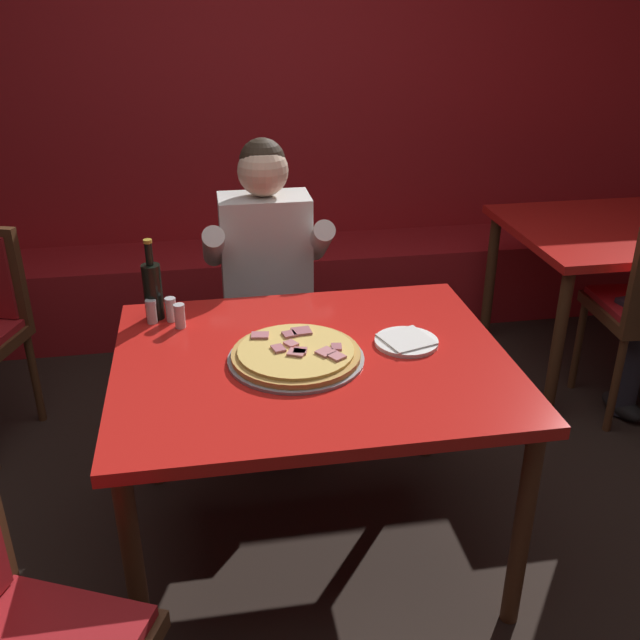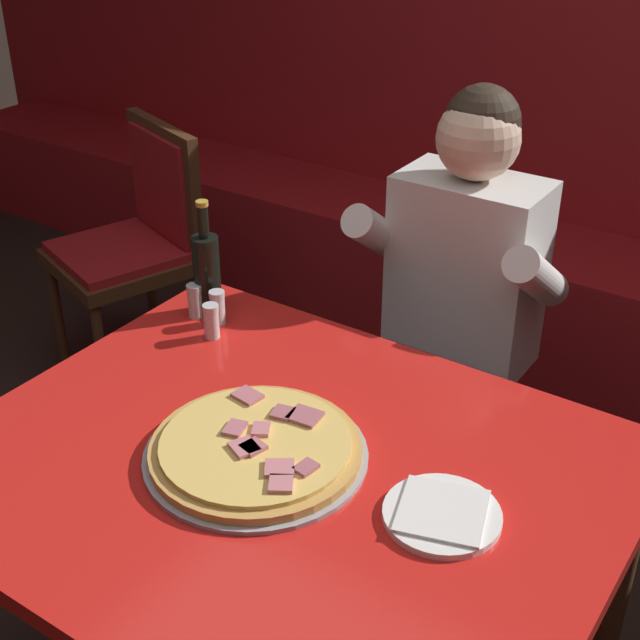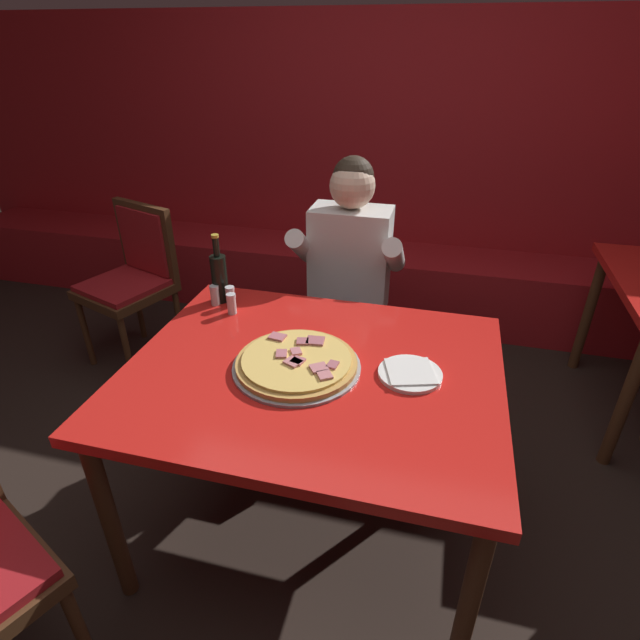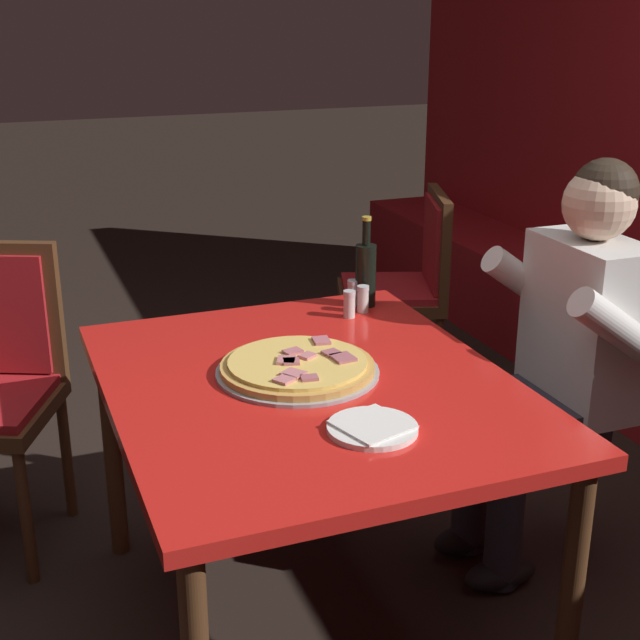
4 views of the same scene
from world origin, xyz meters
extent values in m
plane|color=black|center=(0.00, 0.00, 0.00)|extent=(24.00, 24.00, 0.00)
cube|color=#A3191E|center=(0.00, 2.18, 0.95)|extent=(6.80, 0.16, 1.90)
cube|color=#A3191E|center=(0.00, 1.86, 0.23)|extent=(6.46, 0.48, 0.46)
cylinder|color=#4C2D19|center=(-0.56, -0.45, 0.36)|extent=(0.06, 0.06, 0.72)
cylinder|color=#4C2D19|center=(0.56, -0.45, 0.36)|extent=(0.06, 0.06, 0.72)
cylinder|color=#4C2D19|center=(-0.56, 0.45, 0.36)|extent=(0.06, 0.06, 0.72)
cylinder|color=#4C2D19|center=(0.56, 0.45, 0.36)|extent=(0.06, 0.06, 0.72)
cube|color=red|center=(0.00, 0.00, 0.74)|extent=(1.25, 1.02, 0.04)
cylinder|color=#9E9EA3|center=(-0.05, -0.01, 0.77)|extent=(0.43, 0.43, 0.01)
cylinder|color=#C69347|center=(-0.05, -0.01, 0.78)|extent=(0.41, 0.41, 0.02)
cylinder|color=#E5BC5B|center=(-0.05, -0.01, 0.80)|extent=(0.37, 0.37, 0.01)
cube|color=#C6757A|center=(-0.05, -0.04, 0.81)|extent=(0.07, 0.06, 0.01)
cube|color=#A85B66|center=(0.07, -0.03, 0.81)|extent=(0.04, 0.05, 0.01)
cube|color=#C6757A|center=(0.06, -0.09, 0.81)|extent=(0.06, 0.06, 0.01)
cube|color=#C6757A|center=(0.04, -0.05, 0.81)|extent=(0.07, 0.07, 0.01)
cube|color=#B76670|center=(-0.04, -0.03, 0.81)|extent=(0.05, 0.05, 0.01)
cube|color=#B76670|center=(-0.11, -0.01, 0.81)|extent=(0.05, 0.06, 0.01)
cube|color=#A85B66|center=(-0.02, 0.10, 0.81)|extent=(0.07, 0.06, 0.01)
cube|color=#C6757A|center=(-0.06, 0.02, 0.81)|extent=(0.05, 0.05, 0.01)
cube|color=#B76670|center=(-0.15, 0.09, 0.81)|extent=(0.06, 0.05, 0.01)
cube|color=#A85B66|center=(-0.06, 0.09, 0.81)|extent=(0.05, 0.05, 0.01)
cylinder|color=white|center=(0.32, 0.04, 0.77)|extent=(0.21, 0.21, 0.01)
cube|color=white|center=(0.32, 0.04, 0.78)|extent=(0.19, 0.19, 0.01)
cylinder|color=black|center=(-0.50, 0.38, 0.86)|extent=(0.07, 0.07, 0.20)
cylinder|color=black|center=(-0.50, 0.38, 1.00)|extent=(0.03, 0.03, 0.08)
cylinder|color=#B29933|center=(-0.50, 0.38, 1.05)|extent=(0.03, 0.03, 0.01)
cylinder|color=silver|center=(-0.51, 0.34, 0.80)|extent=(0.04, 0.04, 0.07)
cylinder|color=silver|center=(-0.51, 0.34, 0.78)|extent=(0.03, 0.03, 0.04)
cylinder|color=silver|center=(-0.51, 0.34, 0.84)|extent=(0.04, 0.04, 0.01)
cylinder|color=silver|center=(-0.44, 0.35, 0.80)|extent=(0.04, 0.04, 0.07)
cylinder|color=#28231E|center=(-0.44, 0.35, 0.78)|extent=(0.03, 0.03, 0.04)
cylinder|color=silver|center=(-0.44, 0.35, 0.84)|extent=(0.04, 0.04, 0.01)
cylinder|color=silver|center=(-0.41, 0.29, 0.80)|extent=(0.04, 0.04, 0.07)
cylinder|color=#B23323|center=(-0.41, 0.29, 0.78)|extent=(0.03, 0.03, 0.04)
cylinder|color=silver|center=(-0.41, 0.29, 0.84)|extent=(0.04, 0.04, 0.01)
ellipsoid|color=black|center=(-0.16, 0.60, 0.04)|extent=(0.11, 0.24, 0.09)
ellipsoid|color=black|center=(0.04, 0.60, 0.04)|extent=(0.11, 0.24, 0.09)
cylinder|color=#282833|center=(-0.16, 0.60, 0.23)|extent=(0.11, 0.11, 0.43)
cylinder|color=#282833|center=(0.04, 0.60, 0.23)|extent=(0.11, 0.11, 0.43)
cube|color=#282833|center=(-0.06, 0.70, 0.51)|extent=(0.34, 0.40, 0.12)
cube|color=silver|center=(-0.06, 0.90, 0.78)|extent=(0.38, 0.22, 0.52)
cylinder|color=silver|center=(-0.28, 0.82, 0.86)|extent=(0.09, 0.30, 0.25)
cylinder|color=silver|center=(0.16, 0.82, 0.86)|extent=(0.09, 0.30, 0.25)
sphere|color=beige|center=(-0.06, 0.90, 1.15)|extent=(0.21, 0.21, 0.21)
sphere|color=#2D2319|center=(-0.06, 0.92, 1.18)|extent=(0.19, 0.19, 0.19)
cylinder|color=#4C2D19|center=(-1.60, 0.76, 0.22)|extent=(0.04, 0.04, 0.44)
cylinder|color=#4C2D19|center=(-1.24, 0.64, 0.22)|extent=(0.04, 0.04, 0.44)
cylinder|color=#4C2D19|center=(-1.47, 1.12, 0.22)|extent=(0.04, 0.04, 0.44)
cylinder|color=#4C2D19|center=(-1.11, 0.99, 0.22)|extent=(0.04, 0.04, 0.44)
cube|color=#4C2D19|center=(-1.35, 0.88, 0.47)|extent=(0.56, 0.56, 0.05)
cube|color=#A3191E|center=(-1.35, 0.88, 0.51)|extent=(0.52, 0.52, 0.03)
cube|color=#4C2D19|center=(-1.29, 1.07, 0.71)|extent=(0.43, 0.18, 0.44)
cube|color=#A3191E|center=(-1.30, 1.04, 0.71)|extent=(0.35, 0.14, 0.37)
cylinder|color=#4C2D19|center=(-0.49, -0.73, 0.23)|extent=(0.04, 0.04, 0.46)
cylinder|color=#4C2D19|center=(-0.84, -0.57, 0.23)|extent=(0.04, 0.04, 0.46)
cylinder|color=#4C2D19|center=(1.23, 0.66, 0.36)|extent=(0.06, 0.06, 0.72)
cylinder|color=#4C2D19|center=(1.23, 1.46, 0.36)|extent=(0.06, 0.06, 0.72)
camera|label=1|loc=(-0.31, -1.97, 1.85)|focal=40.00mm
camera|label=2|loc=(0.81, -1.06, 1.84)|focal=50.00mm
camera|label=3|loc=(0.37, -1.33, 1.73)|focal=28.00mm
camera|label=4|loc=(1.98, -0.73, 1.69)|focal=50.00mm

